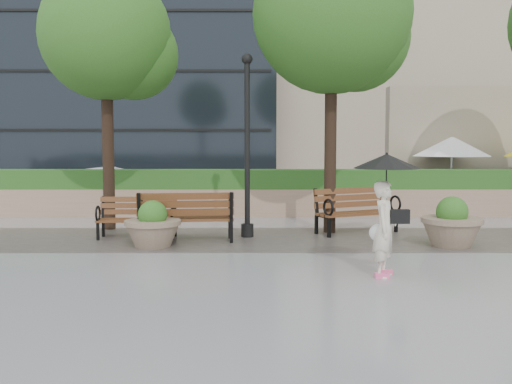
{
  "coord_description": "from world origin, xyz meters",
  "views": [
    {
      "loc": [
        -0.02,
        -9.46,
        2.14
      ],
      "look_at": [
        0.02,
        2.41,
        1.1
      ],
      "focal_mm": 40.0,
      "sensor_mm": 36.0,
      "label": 1
    }
  ],
  "objects_px": {
    "bench_3": "(357,220)",
    "bench_2": "(186,227)",
    "lamppost": "(247,157)",
    "planter_right": "(452,227)",
    "planter_left": "(153,229)",
    "pedestrian": "(385,202)",
    "car_right": "(113,186)",
    "bench_1": "(137,227)"
  },
  "relations": [
    {
      "from": "bench_3",
      "to": "planter_left",
      "type": "distance_m",
      "value": 4.81
    },
    {
      "from": "bench_3",
      "to": "lamppost",
      "type": "bearing_deg",
      "value": 166.86
    },
    {
      "from": "pedestrian",
      "to": "car_right",
      "type": "bearing_deg",
      "value": 56.17
    },
    {
      "from": "planter_right",
      "to": "car_right",
      "type": "bearing_deg",
      "value": 137.14
    },
    {
      "from": "bench_3",
      "to": "planter_right",
      "type": "bearing_deg",
      "value": -71.01
    },
    {
      "from": "bench_1",
      "to": "lamppost",
      "type": "relative_size",
      "value": 0.42
    },
    {
      "from": "bench_2",
      "to": "pedestrian",
      "type": "bearing_deg",
      "value": 132.75
    },
    {
      "from": "bench_2",
      "to": "car_right",
      "type": "bearing_deg",
      "value": -71.7
    },
    {
      "from": "lamppost",
      "to": "pedestrian",
      "type": "height_order",
      "value": "lamppost"
    },
    {
      "from": "bench_1",
      "to": "pedestrian",
      "type": "relative_size",
      "value": 0.89
    },
    {
      "from": "lamppost",
      "to": "car_right",
      "type": "bearing_deg",
      "value": 123.83
    },
    {
      "from": "bench_2",
      "to": "lamppost",
      "type": "relative_size",
      "value": 0.51
    },
    {
      "from": "planter_left",
      "to": "pedestrian",
      "type": "bearing_deg",
      "value": -31.3
    },
    {
      "from": "bench_3",
      "to": "bench_2",
      "type": "bearing_deg",
      "value": 171.84
    },
    {
      "from": "car_right",
      "to": "pedestrian",
      "type": "distance_m",
      "value": 13.02
    },
    {
      "from": "car_right",
      "to": "lamppost",
      "type": "bearing_deg",
      "value": -141.23
    },
    {
      "from": "car_right",
      "to": "bench_2",
      "type": "bearing_deg",
      "value": -150.9
    },
    {
      "from": "bench_3",
      "to": "car_right",
      "type": "xyz_separation_m",
      "value": [
        -7.37,
        6.65,
        0.31
      ]
    },
    {
      "from": "bench_3",
      "to": "lamppost",
      "type": "relative_size",
      "value": 0.51
    },
    {
      "from": "planter_left",
      "to": "lamppost",
      "type": "xyz_separation_m",
      "value": [
        1.91,
        1.23,
        1.42
      ]
    },
    {
      "from": "bench_3",
      "to": "car_right",
      "type": "relative_size",
      "value": 0.55
    },
    {
      "from": "planter_right",
      "to": "car_right",
      "type": "height_order",
      "value": "car_right"
    },
    {
      "from": "lamppost",
      "to": "pedestrian",
      "type": "distance_m",
      "value": 4.42
    },
    {
      "from": "bench_1",
      "to": "planter_right",
      "type": "bearing_deg",
      "value": -9.31
    },
    {
      "from": "lamppost",
      "to": "pedestrian",
      "type": "relative_size",
      "value": 2.1
    },
    {
      "from": "bench_1",
      "to": "bench_3",
      "type": "distance_m",
      "value": 5.06
    },
    {
      "from": "car_right",
      "to": "pedestrian",
      "type": "bearing_deg",
      "value": -142.24
    },
    {
      "from": "bench_3",
      "to": "pedestrian",
      "type": "relative_size",
      "value": 1.08
    },
    {
      "from": "bench_1",
      "to": "bench_2",
      "type": "relative_size",
      "value": 0.83
    },
    {
      "from": "planter_right",
      "to": "pedestrian",
      "type": "height_order",
      "value": "pedestrian"
    },
    {
      "from": "planter_right",
      "to": "lamppost",
      "type": "relative_size",
      "value": 0.3
    },
    {
      "from": "bench_2",
      "to": "planter_right",
      "type": "distance_m",
      "value": 5.54
    },
    {
      "from": "bench_2",
      "to": "pedestrian",
      "type": "relative_size",
      "value": 1.07
    },
    {
      "from": "planter_left",
      "to": "pedestrian",
      "type": "xyz_separation_m",
      "value": [
        4.15,
        -2.53,
        0.81
      ]
    },
    {
      "from": "bench_3",
      "to": "car_right",
      "type": "bearing_deg",
      "value": 113.16
    },
    {
      "from": "bench_2",
      "to": "pedestrian",
      "type": "height_order",
      "value": "pedestrian"
    },
    {
      "from": "bench_1",
      "to": "planter_right",
      "type": "relative_size",
      "value": 1.4
    },
    {
      "from": "bench_1",
      "to": "car_right",
      "type": "bearing_deg",
      "value": 106.93
    },
    {
      "from": "pedestrian",
      "to": "planter_right",
      "type": "bearing_deg",
      "value": -14.08
    },
    {
      "from": "planter_left",
      "to": "car_right",
      "type": "relative_size",
      "value": 0.3
    },
    {
      "from": "bench_3",
      "to": "planter_right",
      "type": "relative_size",
      "value": 1.7
    },
    {
      "from": "bench_2",
      "to": "car_right",
      "type": "xyz_separation_m",
      "value": [
        -3.5,
        7.81,
        0.3
      ]
    }
  ]
}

